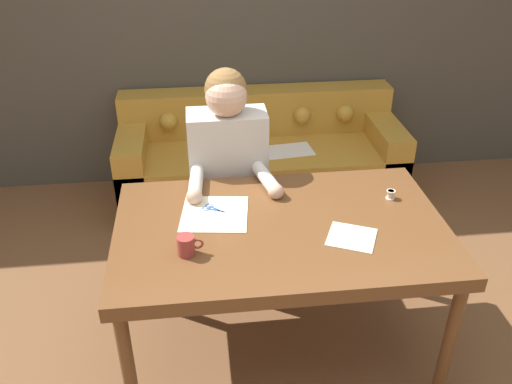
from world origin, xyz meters
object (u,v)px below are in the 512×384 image
Objects in this scene: couch at (260,161)px; person at (229,179)px; mug at (187,245)px; dining_table at (281,237)px; scissors at (216,210)px; thread_spool at (391,195)px.

person reaches higher than couch.
person reaches higher than mug.
person is (-0.30, -0.94, 0.39)m from couch.
dining_table is 1.61m from couch.
mug is at bearing -158.46° from dining_table.
dining_table is at bearing 21.54° from mug.
dining_table is at bearing -93.49° from couch.
couch is 1.88m from mug.
thread_spool is at bearing 0.62° from scissors.
person reaches higher than dining_table.
dining_table is at bearing -72.16° from person.
person is 29.32× the size of thread_spool.
scissors is 0.36m from mug.
scissors is at bearing 151.38° from dining_table.
person is 0.48m from scissors.
person is (-0.20, 0.62, -0.02)m from dining_table.
scissors reaches higher than dining_table.
person is at bearing 149.88° from thread_spool.
person is at bearing 73.60° from mug.
person is at bearing 107.84° from dining_table.
thread_spool is (0.58, 0.17, 0.09)m from dining_table.
person reaches higher than thread_spool.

